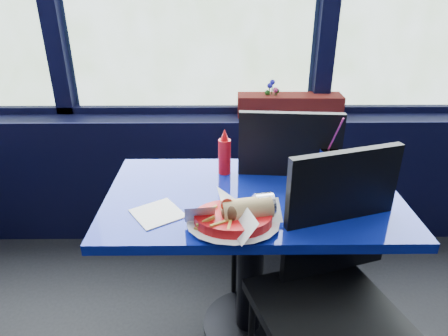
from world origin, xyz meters
TOP-DOWN VIEW (x-y plane):
  - window_sill at (0.00, 2.87)m, footprint 5.00×0.26m
  - near_table at (0.30, 2.00)m, footprint 1.20×0.70m
  - chair_near_front at (0.56, 1.69)m, footprint 0.58×0.58m
  - chair_near_back at (0.46, 2.31)m, footprint 0.51×0.51m
  - planter_box at (0.58, 2.89)m, footprint 0.62×0.17m
  - flower_vase at (0.47, 2.88)m, footprint 0.13×0.14m
  - food_basket at (0.22, 1.76)m, footprint 0.33×0.33m
  - ketchup_bottle at (0.18, 2.20)m, footprint 0.06×0.06m
  - soda_cup at (0.64, 2.14)m, footprint 0.09×0.09m
  - napkin at (-0.07, 1.85)m, footprint 0.23×0.23m

SIDE VIEW (x-z plane):
  - window_sill at x=0.00m, z-range 0.00..0.80m
  - near_table at x=0.30m, z-range 0.19..0.94m
  - chair_near_front at x=0.56m, z-range 0.08..1.10m
  - chair_near_back at x=0.46m, z-range 0.08..1.12m
  - napkin at x=-0.07m, z-range 0.75..0.75m
  - food_basket at x=0.22m, z-range 0.73..0.84m
  - soda_cup at x=0.64m, z-range 0.68..0.97m
  - ketchup_bottle at x=0.18m, z-range 0.74..0.95m
  - planter_box at x=0.58m, z-range 0.80..0.92m
  - flower_vase at x=0.47m, z-range 0.76..0.97m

